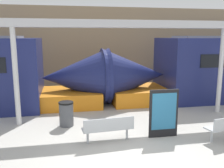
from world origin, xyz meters
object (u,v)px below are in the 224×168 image
trash_bin (66,114)px  support_column_near (16,77)px  bench_near (108,127)px  support_column_far (220,71)px  poster_board (164,113)px

trash_bin → support_column_near: (-1.72, 0.50, 1.30)m
bench_near → support_column_far: 5.74m
bench_near → support_column_near: bearing=138.3°
support_column_near → support_column_far: (8.08, 0.00, 0.00)m
bench_near → support_column_far: (5.14, 2.22, 1.26)m
trash_bin → support_column_far: (6.36, 0.50, 1.30)m
trash_bin → support_column_far: 6.51m
support_column_near → trash_bin: bearing=-16.2°
support_column_near → poster_board: bearing=-24.0°
support_column_near → support_column_far: bearing=0.0°
bench_near → trash_bin: trash_bin is taller
bench_near → support_column_far: size_ratio=0.45×
poster_board → support_column_far: size_ratio=0.44×
poster_board → support_column_far: 4.07m
bench_near → trash_bin: (-1.22, 1.72, -0.04)m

